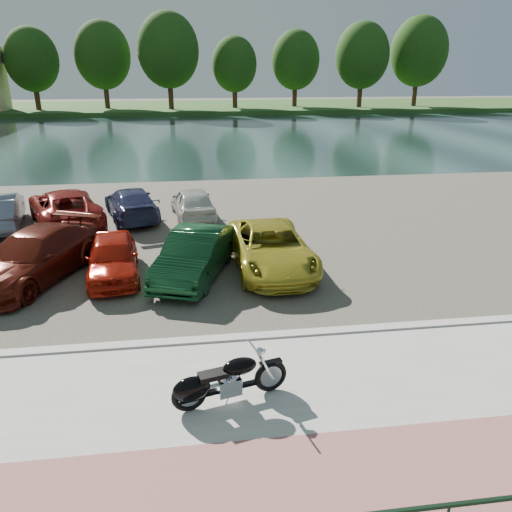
% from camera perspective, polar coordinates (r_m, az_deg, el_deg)
% --- Properties ---
extents(ground, '(200.00, 200.00, 0.00)m').
position_cam_1_polar(ground, '(10.45, -0.44, -15.23)').
color(ground, '#595447').
rests_on(ground, ground).
extents(promenade, '(60.00, 6.00, 0.10)m').
position_cam_1_polar(promenade, '(9.64, 0.36, -18.46)').
color(promenade, '#AFADA5').
rests_on(promenade, ground).
extents(pink_path, '(60.00, 2.00, 0.01)m').
position_cam_1_polar(pink_path, '(8.50, 1.93, -24.53)').
color(pink_path, '#9F595D').
rests_on(pink_path, promenade).
extents(kerb, '(60.00, 0.30, 0.14)m').
position_cam_1_polar(kerb, '(12.08, -1.66, -9.41)').
color(kerb, '#AFADA5').
rests_on(kerb, ground).
extents(parking_lot, '(60.00, 18.00, 0.04)m').
position_cam_1_polar(parking_lot, '(20.35, -4.40, 3.24)').
color(parking_lot, '#453F37').
rests_on(parking_lot, ground).
extents(river, '(120.00, 40.00, 0.00)m').
position_cam_1_polar(river, '(48.78, -6.62, 13.47)').
color(river, '#182B28').
rests_on(river, ground).
extents(far_bank, '(120.00, 24.00, 0.60)m').
position_cam_1_polar(far_bank, '(80.60, -7.27, 16.52)').
color(far_bank, '#274B1B').
rests_on(far_bank, ground).
extents(far_trees, '(70.25, 10.68, 12.52)m').
position_cam_1_polar(far_trees, '(74.38, -3.84, 21.83)').
color(far_trees, '#3B2215').
rests_on(far_trees, far_bank).
extents(motorcycle, '(2.29, 0.93, 1.05)m').
position_cam_1_polar(motorcycle, '(9.76, -4.14, -14.20)').
color(motorcycle, black).
rests_on(motorcycle, promenade).
extents(car_3, '(3.82, 5.53, 1.49)m').
position_cam_1_polar(car_3, '(16.51, -24.04, -0.02)').
color(car_3, '#52150B').
rests_on(car_3, parking_lot).
extents(car_4, '(1.96, 3.93, 1.29)m').
position_cam_1_polar(car_4, '(15.91, -16.07, -0.12)').
color(car_4, '#A6190B').
rests_on(car_4, parking_lot).
extents(car_5, '(2.87, 4.65, 1.45)m').
position_cam_1_polar(car_5, '(15.39, -7.00, 0.17)').
color(car_5, '#0F381C').
rests_on(car_5, parking_lot).
extents(car_6, '(2.53, 5.17, 1.41)m').
position_cam_1_polar(car_6, '(15.90, 1.74, 0.96)').
color(car_6, gold).
rests_on(car_6, parking_lot).
extents(car_9, '(2.36, 4.54, 1.42)m').
position_cam_1_polar(car_9, '(22.49, -27.25, 4.61)').
color(car_9, slate).
rests_on(car_9, parking_lot).
extents(car_10, '(4.12, 5.79, 1.47)m').
position_cam_1_polar(car_10, '(21.93, -21.02, 5.25)').
color(car_10, maroon).
rests_on(car_10, parking_lot).
extents(car_11, '(2.94, 4.85, 1.32)m').
position_cam_1_polar(car_11, '(21.99, -14.08, 5.85)').
color(car_11, navy).
rests_on(car_11, parking_lot).
extents(car_12, '(2.08, 4.11, 1.34)m').
position_cam_1_polar(car_12, '(21.57, -7.23, 6.06)').
color(car_12, silver).
rests_on(car_12, parking_lot).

